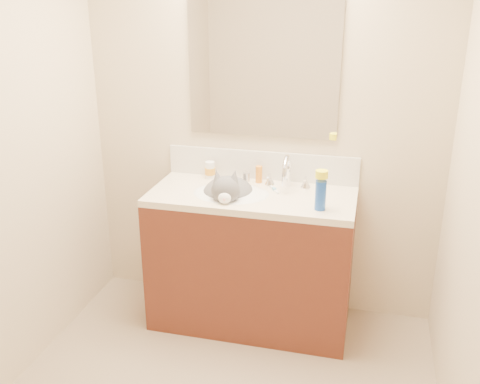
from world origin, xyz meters
The scene contains 16 objects.
room_shell centered at (0.00, 0.00, 1.49)m, with size 2.24×2.54×2.52m.
vanity_cabinet centered at (0.00, 0.97, 0.41)m, with size 1.20×0.55×0.82m, color #542316.
counter_slab centered at (0.00, 0.97, 0.84)m, with size 1.20×0.55×0.04m, color beige.
basin centered at (-0.12, 0.94, 0.79)m, with size 0.45×0.36×0.14m, color white.
faucet centered at (0.18, 1.11, 0.95)m, with size 0.28×0.20×0.21m.
cat centered at (-0.14, 0.97, 0.84)m, with size 0.40×0.46×0.33m.
backsplash centered at (0.00, 1.24, 0.95)m, with size 1.20×0.02×0.18m, color beige.
mirror centered at (0.00, 1.24, 1.54)m, with size 0.90×0.02×0.80m, color white.
pill_bottle centered at (-0.32, 1.18, 0.91)m, with size 0.06×0.06×0.11m, color white.
pill_label centered at (-0.32, 1.18, 0.91)m, with size 0.07×0.07×0.04m, color orange.
silver_jar centered at (-0.08, 1.17, 0.89)m, with size 0.05×0.05×0.05m, color #B7B7BC.
amber_bottle centered at (0.00, 1.17, 0.91)m, with size 0.04×0.04×0.10m, color orange.
toothbrush centered at (0.12, 1.05, 0.86)m, with size 0.01×0.13×0.01m, color white.
toothbrush_head centered at (0.12, 1.05, 0.87)m, with size 0.02×0.03×0.02m, color #61A9CF.
spray_can centered at (0.41, 0.82, 0.94)m, with size 0.06×0.06×0.16m, color #1846AE.
spray_cap centered at (0.41, 0.82, 1.06)m, with size 0.07×0.07×0.04m, color #FFF81A.
Camera 1 is at (0.64, -1.87, 1.96)m, focal length 40.00 mm.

